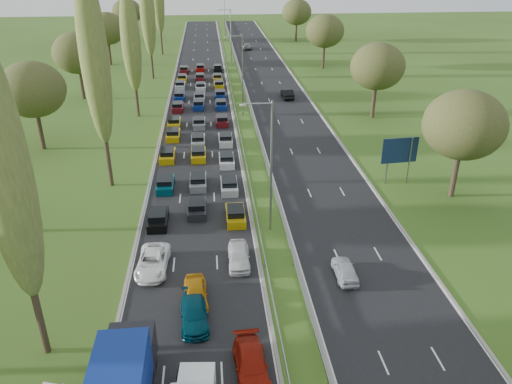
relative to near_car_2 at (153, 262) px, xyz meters
name	(u,v)px	position (x,y,z in m)	size (l,w,h in m)	color
ground	(242,111)	(10.08, 42.52, -0.74)	(260.00, 260.00, 0.00)	#365019
near_carriageway	(199,108)	(3.33, 45.02, -0.74)	(10.50, 215.00, 0.04)	black
far_carriageway	(282,106)	(16.83, 45.02, -0.74)	(10.50, 215.00, 0.04)	black
central_reservation	(241,104)	(10.08, 45.02, -0.19)	(2.36, 215.00, 0.32)	gray
lamp_columns	(243,76)	(10.08, 40.52, 5.26)	(0.18, 140.18, 12.00)	gray
poplar_row	(118,45)	(-5.92, 30.68, 11.65)	(2.80, 127.80, 22.44)	#2D2116
woodland_left	(23,97)	(-16.42, 25.14, 6.95)	(8.00, 166.00, 11.10)	#2D2116
woodland_right	(397,80)	(29.58, 29.18, 6.95)	(8.00, 153.00, 11.10)	#2D2116
traffic_queue_fill	(199,115)	(3.35, 39.78, -0.30)	(9.08, 69.12, 0.80)	black
near_car_2	(153,262)	(0.00, 0.00, 0.00)	(2.37, 5.15, 1.43)	white
near_car_7	(194,313)	(3.38, -6.52, -0.05)	(1.87, 4.60, 1.34)	#043747
near_car_8	(196,293)	(3.44, -4.36, 0.00)	(1.68, 4.18, 1.42)	#C27F0C
near_car_11	(251,365)	(6.84, -11.57, -0.02)	(1.95, 4.79, 1.39)	#981609
near_car_12	(239,256)	(6.85, 0.20, 0.02)	(1.74, 4.33, 1.48)	silver
far_car_0	(345,270)	(14.96, -2.43, -0.06)	(1.56, 3.87, 1.32)	#B3B7BE
far_car_1	(287,93)	(18.35, 49.56, 0.07)	(1.66, 4.76, 1.57)	black
far_car_2	(247,46)	(15.06, 96.73, -0.01)	(2.33, 5.05, 1.40)	gray
direction_sign	(400,152)	(24.98, 14.15, 2.83)	(3.99, 0.47, 5.20)	gray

